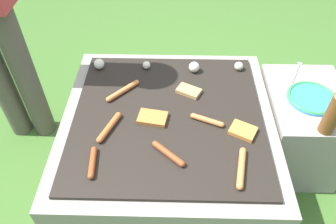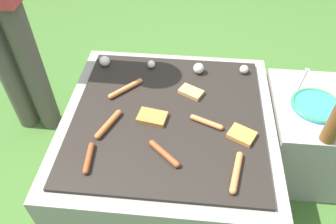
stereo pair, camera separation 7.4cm
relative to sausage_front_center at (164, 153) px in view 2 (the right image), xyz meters
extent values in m
plane|color=#3D6628|center=(-0.01, 0.23, -0.47)|extent=(14.00, 14.00, 0.00)
cube|color=gray|center=(-0.01, 0.23, -0.25)|extent=(0.98, 0.98, 0.44)
cube|color=black|center=(-0.01, 0.23, -0.02)|extent=(0.86, 0.86, 0.02)
cube|color=gray|center=(0.68, 0.37, -0.24)|extent=(0.38, 0.51, 0.46)
cylinder|color=#4C473D|center=(-0.92, 0.53, -0.06)|extent=(0.12, 0.12, 0.82)
cylinder|color=#4C473D|center=(-0.77, 0.53, -0.06)|extent=(0.12, 0.12, 0.82)
cylinder|color=#93421E|center=(0.00, 0.00, 0.00)|extent=(0.13, 0.12, 0.03)
sphere|color=#93421E|center=(-0.06, 0.05, 0.00)|extent=(0.03, 0.03, 0.03)
sphere|color=#93421E|center=(0.06, -0.05, 0.00)|extent=(0.03, 0.03, 0.03)
cylinder|color=#C6753D|center=(0.17, 0.19, 0.00)|extent=(0.13, 0.07, 0.02)
sphere|color=#C6753D|center=(0.11, 0.22, 0.00)|extent=(0.02, 0.02, 0.02)
sphere|color=#C6753D|center=(0.23, 0.16, 0.00)|extent=(0.02, 0.02, 0.02)
cylinder|color=#C6753D|center=(-0.23, 0.38, 0.00)|extent=(0.14, 0.15, 0.03)
sphere|color=#C6753D|center=(-0.17, 0.44, 0.00)|extent=(0.03, 0.03, 0.03)
sphere|color=#C6753D|center=(-0.29, 0.31, 0.00)|extent=(0.03, 0.03, 0.03)
cylinder|color=#C6753D|center=(0.29, -0.06, 0.00)|extent=(0.06, 0.17, 0.03)
sphere|color=#C6753D|center=(0.30, 0.02, 0.00)|extent=(0.03, 0.03, 0.03)
sphere|color=#C6753D|center=(0.27, -0.15, 0.00)|extent=(0.03, 0.03, 0.03)
cylinder|color=#93421E|center=(-0.30, -0.05, 0.00)|extent=(0.04, 0.13, 0.02)
sphere|color=#93421E|center=(-0.29, -0.11, 0.00)|extent=(0.02, 0.02, 0.02)
sphere|color=#93421E|center=(-0.30, 0.01, 0.00)|extent=(0.02, 0.02, 0.02)
cylinder|color=#B7602D|center=(-0.26, 0.14, 0.00)|extent=(0.09, 0.16, 0.03)
sphere|color=#B7602D|center=(-0.23, 0.21, 0.00)|extent=(0.03, 0.03, 0.03)
sphere|color=#B7602D|center=(-0.29, 0.06, 0.00)|extent=(0.03, 0.03, 0.03)
cube|color=tan|center=(0.09, 0.39, 0.00)|extent=(0.13, 0.11, 0.02)
cube|color=#D18438|center=(0.32, 0.13, 0.00)|extent=(0.13, 0.12, 0.02)
cube|color=#B27033|center=(-0.08, 0.20, 0.00)|extent=(0.14, 0.11, 0.02)
sphere|color=silver|center=(-0.38, 0.57, 0.01)|extent=(0.05, 0.05, 0.05)
sphere|color=silver|center=(-0.13, 0.57, 0.01)|extent=(0.04, 0.04, 0.04)
sphere|color=beige|center=(0.12, 0.55, 0.01)|extent=(0.06, 0.06, 0.06)
sphere|color=beige|center=(0.36, 0.57, 0.01)|extent=(0.05, 0.05, 0.05)
cylinder|color=#338CCC|center=(0.68, 0.35, -0.01)|extent=(0.24, 0.24, 0.01)
torus|color=#338C3F|center=(0.68, 0.35, 0.00)|extent=(0.23, 0.23, 0.01)
cylinder|color=brown|center=(0.68, 0.15, 0.09)|extent=(0.06, 0.06, 0.20)
cylinder|color=silver|center=(0.65, 0.55, -0.01)|extent=(0.09, 0.17, 0.01)
cube|color=silver|center=(0.69, 0.63, -0.01)|extent=(0.03, 0.02, 0.01)
camera|label=1|loc=(0.02, -0.81, 1.06)|focal=35.00mm
camera|label=2|loc=(0.09, -0.80, 1.06)|focal=35.00mm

